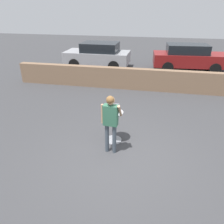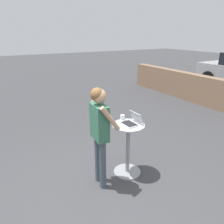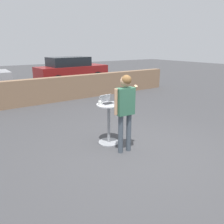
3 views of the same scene
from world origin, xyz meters
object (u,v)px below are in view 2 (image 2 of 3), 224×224
(coffee_mug, at_px, (123,118))
(laptop, at_px, (132,122))
(cafe_table, at_px, (128,147))
(standing_person, at_px, (99,126))

(coffee_mug, bearing_deg, laptop, 11.52)
(laptop, distance_m, coffee_mug, 0.22)
(cafe_table, height_order, standing_person, standing_person)
(cafe_table, bearing_deg, standing_person, -86.71)
(laptop, bearing_deg, cafe_table, -88.47)
(cafe_table, distance_m, coffee_mug, 0.54)
(cafe_table, relative_size, standing_person, 0.57)
(coffee_mug, distance_m, standing_person, 0.65)
(coffee_mug, bearing_deg, standing_person, -66.80)
(laptop, relative_size, coffee_mug, 2.82)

